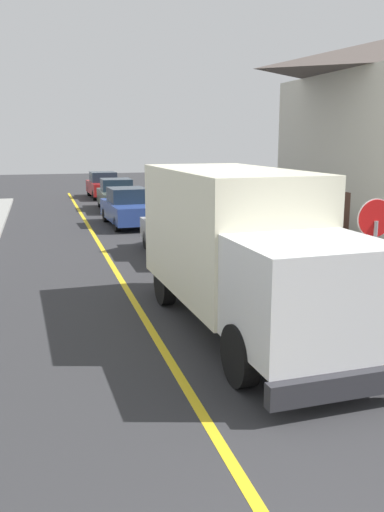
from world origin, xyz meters
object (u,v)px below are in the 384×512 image
(parked_car_mid, at_px, (128,208))
(parked_car_furthest, at_px, (104,186))
(parked_car_far, at_px, (117,195))
(stop_sign, at_px, (374,238))
(parked_van_across, at_px, (280,237))
(parked_car_near, at_px, (178,232))
(box_truck, at_px, (240,243))

(parked_car_mid, relative_size, parked_car_furthest, 1.01)
(parked_car_far, bearing_deg, parked_car_furthest, 89.70)
(parked_car_mid, height_order, stop_sign, stop_sign)
(parked_van_across, distance_m, stop_sign, 6.21)
(stop_sign, bearing_deg, parked_van_across, 82.94)
(parked_car_furthest, relative_size, parked_van_across, 1.00)
(stop_sign, bearing_deg, parked_car_mid, 100.50)
(parked_car_near, height_order, parked_van_across, same)
(box_truck, bearing_deg, parked_van_across, 57.91)
(parked_car_far, distance_m, parked_car_furthest, 6.37)
(parked_car_near, relative_size, parked_van_across, 0.99)
(box_truck, distance_m, parked_van_across, 6.47)
(stop_sign, bearing_deg, parked_car_near, 105.23)
(parked_car_near, height_order, parked_car_mid, same)
(box_truck, bearing_deg, parked_car_furthest, 89.41)
(parked_car_furthest, bearing_deg, parked_car_far, -90.30)
(parked_car_furthest, bearing_deg, parked_car_mid, -91.51)
(stop_sign, bearing_deg, parked_car_far, 96.80)
(box_truck, distance_m, parked_car_far, 19.61)
(parked_car_far, xyz_separation_m, parked_car_furthest, (0.03, 6.37, 0.00))
(parked_car_near, relative_size, stop_sign, 1.66)
(box_truck, xyz_separation_m, stop_sign, (2.65, -0.65, 0.09))
(parked_car_near, distance_m, parked_car_mid, 6.80)
(parked_car_mid, bearing_deg, parked_car_near, -85.12)
(parked_car_mid, relative_size, parked_van_across, 1.01)
(parked_car_far, relative_size, parked_van_across, 1.00)
(box_truck, bearing_deg, stop_sign, -13.74)
(parked_car_mid, distance_m, stop_sign, 14.85)
(parked_car_near, bearing_deg, parked_car_furthest, 90.79)
(parked_car_far, bearing_deg, parked_van_across, -77.40)
(parked_car_far, distance_m, parked_van_across, 14.51)
(parked_car_mid, bearing_deg, parked_van_across, -67.89)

